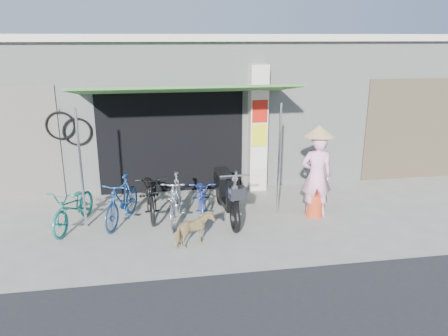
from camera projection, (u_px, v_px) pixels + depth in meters
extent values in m
plane|color=#9E9A8F|center=(243.00, 232.00, 8.40)|extent=(80.00, 80.00, 0.00)
cube|color=#A8ACA4|center=(208.00, 103.00, 12.71)|extent=(12.00, 5.00, 3.50)
cube|color=beige|center=(207.00, 37.00, 12.18)|extent=(12.30, 5.30, 0.16)
cube|color=black|center=(171.00, 141.00, 10.28)|extent=(3.40, 0.06, 2.50)
cube|color=black|center=(172.00, 169.00, 10.49)|extent=(3.06, 0.04, 1.10)
torus|color=black|center=(77.00, 132.00, 9.83)|extent=(0.65, 0.05, 0.65)
cylinder|color=silver|center=(76.00, 118.00, 9.75)|extent=(0.02, 0.02, 0.12)
torus|color=black|center=(60.00, 126.00, 9.73)|extent=(0.65, 0.05, 0.65)
cylinder|color=silver|center=(59.00, 111.00, 9.65)|extent=(0.02, 0.02, 0.12)
cube|color=beige|center=(257.00, 129.00, 10.41)|extent=(0.42, 0.42, 3.00)
cube|color=red|center=(260.00, 111.00, 10.07)|extent=(0.36, 0.02, 0.52)
cube|color=yellow|center=(259.00, 135.00, 10.24)|extent=(0.36, 0.02, 0.52)
cube|color=white|center=(259.00, 158.00, 10.40)|extent=(0.36, 0.02, 0.50)
cube|color=#366B30|center=(186.00, 89.00, 9.07)|extent=(4.60, 1.88, 0.35)
cylinder|color=silver|center=(81.00, 170.00, 8.29)|extent=(0.05, 0.05, 2.36)
cylinder|color=silver|center=(279.00, 160.00, 8.91)|extent=(0.05, 0.05, 2.36)
cube|color=brown|center=(412.00, 130.00, 11.26)|extent=(2.60, 0.06, 2.60)
imported|color=#1A776A|center=(74.00, 207.00, 8.51)|extent=(1.04, 1.71, 0.85)
imported|color=navy|center=(122.00, 201.00, 8.67)|extent=(0.96, 1.64, 0.95)
imported|color=black|center=(150.00, 193.00, 9.11)|extent=(0.76, 1.85, 0.95)
imported|color=silver|center=(175.00, 199.00, 8.73)|extent=(0.74, 1.70, 0.99)
imported|color=#2339A1|center=(202.00, 195.00, 9.18)|extent=(0.65, 1.55, 0.80)
imported|color=#96874F|center=(194.00, 230.00, 7.76)|extent=(0.80, 0.63, 0.62)
torus|color=black|center=(235.00, 218.00, 8.31)|extent=(0.12, 0.59, 0.59)
torus|color=black|center=(220.00, 193.00, 9.66)|extent=(0.12, 0.59, 0.59)
cube|color=black|center=(227.00, 201.00, 8.96)|extent=(0.29, 1.06, 0.11)
cube|color=black|center=(223.00, 183.00, 9.25)|extent=(0.31, 0.62, 0.38)
cube|color=black|center=(223.00, 173.00, 9.18)|extent=(0.29, 0.62, 0.10)
cube|color=black|center=(233.00, 195.00, 8.40)|extent=(0.25, 0.12, 0.62)
cylinder|color=silver|center=(235.00, 176.00, 8.10)|extent=(0.58, 0.06, 0.04)
cube|color=silver|center=(237.00, 193.00, 7.99)|extent=(0.30, 0.23, 0.22)
imported|color=#FFABC8|center=(316.00, 176.00, 8.94)|extent=(0.69, 0.50, 1.75)
cone|color=#C33D1B|center=(314.00, 205.00, 9.12)|extent=(0.38, 0.38, 0.46)
cone|color=#D6B573|center=(319.00, 131.00, 8.66)|extent=(0.64, 0.64, 0.22)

